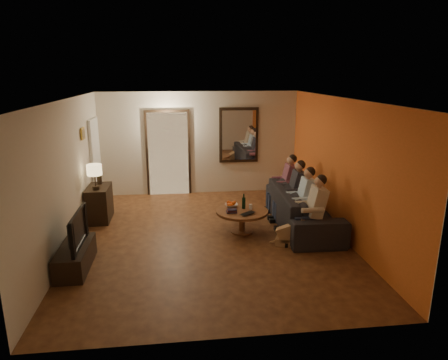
{
  "coord_description": "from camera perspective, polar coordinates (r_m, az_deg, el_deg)",
  "views": [
    {
      "loc": [
        -0.58,
        -7.04,
        3.05
      ],
      "look_at": [
        0.3,
        0.3,
        1.05
      ],
      "focal_mm": 32.0,
      "sensor_mm": 36.0,
      "label": 1
    }
  ],
  "objects": [
    {
      "name": "sofa",
      "position": [
        8.31,
        11.13,
        -3.89
      ],
      "size": [
        2.65,
        1.11,
        0.76
      ],
      "primitive_type": "imported",
      "rotation": [
        0.0,
        0.0,
        1.53
      ],
      "color": "black",
      "rests_on": "floor"
    },
    {
      "name": "framed_art",
      "position": [
        8.64,
        -19.53,
        6.28
      ],
      "size": [
        0.03,
        0.28,
        0.24
      ],
      "primitive_type": "cube",
      "color": "#B28C33",
      "rests_on": "left_wall"
    },
    {
      "name": "bowl",
      "position": [
        7.97,
        1.05,
        -3.65
      ],
      "size": [
        0.26,
        0.26,
        0.06
      ],
      "primitive_type": "imported",
      "color": "white",
      "rests_on": "coffee_table"
    },
    {
      "name": "orange_accent",
      "position": [
        7.88,
        16.3,
        1.69
      ],
      "size": [
        0.01,
        6.0,
        2.6
      ],
      "primitive_type": "cube",
      "color": "orange",
      "rests_on": "right_wall"
    },
    {
      "name": "book_stack",
      "position": [
        7.67,
        1.08,
        -4.41
      ],
      "size": [
        0.2,
        0.15,
        0.07
      ],
      "primitive_type": null,
      "color": "black",
      "rests_on": "coffee_table"
    },
    {
      "name": "laptop",
      "position": [
        7.56,
        3.68,
        -4.91
      ],
      "size": [
        0.39,
        0.37,
        0.03
      ],
      "primitive_type": "imported",
      "rotation": [
        0.0,
        0.0,
        0.64
      ],
      "color": "black",
      "rests_on": "coffee_table"
    },
    {
      "name": "kitchen_doorway",
      "position": [
        10.22,
        -7.96,
        3.7
      ],
      "size": [
        1.0,
        0.06,
        2.1
      ],
      "primitive_type": "cube",
      "color": "#FFE0A5",
      "rests_on": "floor"
    },
    {
      "name": "flower_vase",
      "position": [
        8.92,
        -17.43,
        0.82
      ],
      "size": [
        0.14,
        0.14,
        0.44
      ],
      "primitive_type": null,
      "color": "red",
      "rests_on": "dresser"
    },
    {
      "name": "dog",
      "position": [
        7.34,
        9.38,
        -7.26
      ],
      "size": [
        0.61,
        0.43,
        0.56
      ],
      "primitive_type": null,
      "rotation": [
        0.0,
        0.0,
        -0.38
      ],
      "color": "#B47353",
      "rests_on": "floor"
    },
    {
      "name": "floor",
      "position": [
        7.69,
        -1.97,
        -8.22
      ],
      "size": [
        5.0,
        6.0,
        0.01
      ],
      "primitive_type": "cube",
      "color": "#462212",
      "rests_on": "ground"
    },
    {
      "name": "mirror_glass",
      "position": [
        10.21,
        2.15,
        6.4
      ],
      "size": [
        0.86,
        0.02,
        1.26
      ],
      "primitive_type": "cube",
      "color": "white",
      "rests_on": "back_wall"
    },
    {
      "name": "person_a",
      "position": [
        7.4,
        12.59,
        -4.56
      ],
      "size": [
        0.6,
        0.4,
        1.2
      ],
      "primitive_type": null,
      "color": "tan",
      "rests_on": "sofa"
    },
    {
      "name": "wine_bottle",
      "position": [
        7.86,
        2.84,
        -3.02
      ],
      "size": [
        0.07,
        0.07,
        0.31
      ],
      "primitive_type": null,
      "color": "black",
      "rests_on": "coffee_table"
    },
    {
      "name": "person_b",
      "position": [
        7.94,
        11.18,
        -3.13
      ],
      "size": [
        0.6,
        0.4,
        1.2
      ],
      "primitive_type": null,
      "color": "tan",
      "rests_on": "sofa"
    },
    {
      "name": "person_d",
      "position": [
        9.04,
        8.88,
        -0.78
      ],
      "size": [
        0.6,
        0.4,
        1.2
      ],
      "primitive_type": null,
      "color": "tan",
      "rests_on": "sofa"
    },
    {
      "name": "front_wall",
      "position": [
        4.44,
        1.25,
        -8.07
      ],
      "size": [
        5.0,
        0.02,
        2.6
      ],
      "primitive_type": "cube",
      "color": "beige",
      "rests_on": "floor"
    },
    {
      "name": "table_lamp",
      "position": [
        8.49,
        -17.97,
        0.42
      ],
      "size": [
        0.3,
        0.3,
        0.54
      ],
      "primitive_type": null,
      "color": "beige",
      "rests_on": "dresser"
    },
    {
      "name": "tv",
      "position": [
        6.74,
        -20.85,
        -6.62
      ],
      "size": [
        1.0,
        0.13,
        0.57
      ],
      "primitive_type": "imported",
      "rotation": [
        0.0,
        0.0,
        1.57
      ],
      "color": "black",
      "rests_on": "tv_stand"
    },
    {
      "name": "mirror_frame",
      "position": [
        10.24,
        2.13,
        6.42
      ],
      "size": [
        1.0,
        0.05,
        1.4
      ],
      "primitive_type": "cube",
      "color": "black",
      "rests_on": "back_wall"
    },
    {
      "name": "wine_glass",
      "position": [
        7.87,
        3.83,
        -3.82
      ],
      "size": [
        0.06,
        0.06,
        0.1
      ],
      "primitive_type": "cylinder",
      "color": "silver",
      "rests_on": "coffee_table"
    },
    {
      "name": "left_wall",
      "position": [
        7.5,
        -21.45,
        0.58
      ],
      "size": [
        0.02,
        6.0,
        2.6
      ],
      "primitive_type": "cube",
      "color": "beige",
      "rests_on": "floor"
    },
    {
      "name": "ceiling",
      "position": [
        7.08,
        -2.16,
        11.48
      ],
      "size": [
        5.0,
        6.0,
        0.01
      ],
      "primitive_type": "cube",
      "color": "white",
      "rests_on": "back_wall"
    },
    {
      "name": "art_canvas",
      "position": [
        8.63,
        -19.43,
        6.29
      ],
      "size": [
        0.01,
        0.22,
        0.18
      ],
      "primitive_type": "cube",
      "color": "brown",
      "rests_on": "left_wall"
    },
    {
      "name": "white_door",
      "position": [
        9.74,
        -17.82,
        2.37
      ],
      "size": [
        0.06,
        0.85,
        2.04
      ],
      "primitive_type": "cube",
      "color": "white",
      "rests_on": "floor"
    },
    {
      "name": "coffee_table",
      "position": [
        7.88,
        2.57,
        -5.88
      ],
      "size": [
        1.23,
        1.23,
        0.45
      ],
      "primitive_type": "cylinder",
      "rotation": [
        0.0,
        0.0,
        0.24
      ],
      "color": "brown",
      "rests_on": "floor"
    },
    {
      "name": "tv_stand",
      "position": [
        6.92,
        -20.47,
        -10.3
      ],
      "size": [
        0.45,
        1.14,
        0.38
      ],
      "primitive_type": "cube",
      "color": "black",
      "rests_on": "floor"
    },
    {
      "name": "back_wall",
      "position": [
        10.21,
        -3.5,
        5.24
      ],
      "size": [
        5.0,
        0.02,
        2.6
      ],
      "primitive_type": "cube",
      "color": "beige",
      "rests_on": "floor"
    },
    {
      "name": "dresser",
      "position": [
        8.87,
        -17.38,
        -3.2
      ],
      "size": [
        0.45,
        0.82,
        0.73
      ],
      "primitive_type": "cube",
      "color": "black",
      "rests_on": "floor"
    },
    {
      "name": "person_c",
      "position": [
        8.49,
        9.95,
        -1.88
      ],
      "size": [
        0.6,
        0.4,
        1.2
      ],
      "primitive_type": null,
      "color": "tan",
      "rests_on": "sofa"
    },
    {
      "name": "oranges",
      "position": [
        7.95,
        1.05,
        -3.19
      ],
      "size": [
        0.2,
        0.2,
        0.08
      ],
      "primitive_type": null,
      "color": "#F75914",
      "rests_on": "bowl"
    },
    {
      "name": "door_trim",
      "position": [
        10.21,
        -7.96,
        3.69
      ],
      "size": [
        1.12,
        0.04,
        2.22
      ],
      "primitive_type": "cube",
      "color": "black",
      "rests_on": "floor"
    },
    {
      "name": "right_wall",
      "position": [
        7.88,
        16.37,
        1.69
      ],
      "size": [
        0.02,
        6.0,
        2.6
      ],
      "primitive_type": "cube",
      "color": "beige",
      "rests_on": "floor"
    },
    {
      "name": "fridge_glimpse",
      "position": [
        10.25,
        -6.53,
        2.93
      ],
      "size": [
        0.45,
        0.03,
        1.7
      ],
      "primitive_type": "cube",
      "color": "silver",
      "rests_on": "floor"
    }
  ]
}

